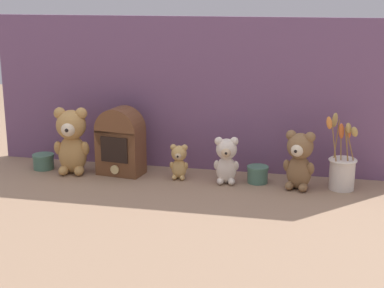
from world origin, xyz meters
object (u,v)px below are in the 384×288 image
Objects in this scene: flower_vase at (342,168)px; decorative_tin_tall at (258,174)px; teddy_bear_medium at (299,159)px; teddy_bear_large at (72,139)px; decorative_tin_short at (44,161)px; vintage_radio at (120,141)px; teddy_bear_small at (226,159)px; teddy_bear_tiny at (179,161)px.

flower_vase reaches higher than decorative_tin_tall.
teddy_bear_large is at bearing 179.97° from teddy_bear_medium.
decorative_tin_short is at bearing -179.14° from decorative_tin_tall.
flower_vase is at bearing -0.21° from vintage_radio.
flower_vase is 3.21× the size of decorative_tin_short.
teddy_bear_large reaches higher than decorative_tin_short.
flower_vase reaches higher than teddy_bear_small.
flower_vase is (0.61, 0.01, 0.01)m from teddy_bear_tiny.
teddy_bear_tiny is at bearing -179.35° from flower_vase.
teddy_bear_large is 1.04m from flower_vase.
teddy_bear_small reaches higher than decorative_tin_short.
teddy_bear_small is 0.43m from vintage_radio.
decorative_tin_tall is (-0.31, 0.01, -0.05)m from flower_vase.
teddy_bear_small is 2.19× the size of decorative_tin_tall.
teddy_bear_large reaches higher than decorative_tin_tall.
teddy_bear_medium is at bearing -2.68° from vintage_radio.
decorative_tin_short is at bearing -179.86° from flower_vase.
vintage_radio is at bearing -179.24° from decorative_tin_tall.
teddy_bear_large is 1.95× the size of teddy_bear_tiny.
teddy_bear_tiny is 0.51× the size of vintage_radio.
decorative_tin_short is (-1.18, -0.00, -0.05)m from flower_vase.
flower_vase is at bearing 0.65° from teddy_bear_tiny.
teddy_bear_small reaches higher than teddy_bear_tiny.
vintage_radio is (-0.24, 0.01, 0.06)m from teddy_bear_tiny.
teddy_bear_small is (0.62, 0.01, -0.05)m from teddy_bear_large.
decorative_tin_tall is 0.87m from decorative_tin_short.
teddy_bear_small is 1.31× the size of teddy_bear_tiny.
decorative_tin_tall is 0.94× the size of decorative_tin_short.
teddy_bear_large is 0.19m from vintage_radio.
teddy_bear_large is 0.74m from decorative_tin_tall.
flower_vase reaches higher than teddy_bear_large.
teddy_bear_large reaches higher than teddy_bear_medium.
vintage_radio is (0.19, 0.03, -0.00)m from teddy_bear_large.
decorative_tin_short is (-0.57, 0.00, -0.04)m from teddy_bear_tiny.
teddy_bear_small is 0.13m from decorative_tin_tall.
teddy_bear_medium is 0.27m from teddy_bear_small.
teddy_bear_tiny is 1.56× the size of decorative_tin_short.
teddy_bear_medium is at bearing -169.16° from flower_vase.
vintage_radio reaches higher than teddy_bear_medium.
teddy_bear_tiny is 0.61m from flower_vase.
decorative_tin_short is at bearing 178.51° from teddy_bear_medium.
vintage_radio is 3.27× the size of decorative_tin_tall.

